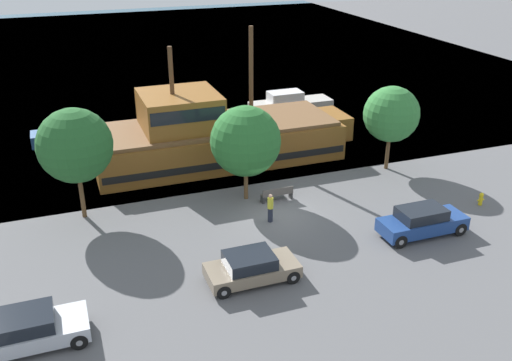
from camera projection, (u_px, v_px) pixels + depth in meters
The scene contains 14 objects.
ground_plane at pixel (274, 213), 31.63m from camera, with size 160.00×160.00×0.00m, color #5B5B5E.
water_surface at pixel (140, 54), 69.20m from camera, with size 80.00×80.00×0.00m, color #33566B.
pirate_ship at pixel (213, 136), 37.99m from camera, with size 17.54×5.99×8.76m.
moored_boat_dockside at pixel (70, 133), 41.63m from camera, with size 5.55×1.82×1.78m.
moored_boat_outer at pixel (289, 103), 48.61m from camera, with size 7.09×2.15×1.65m.
parked_car_curb_front at pixel (422, 221), 29.19m from camera, with size 4.57×1.78×1.53m.
parked_car_curb_mid at pixel (26, 330), 21.54m from camera, with size 4.49×2.01×1.41m.
parked_car_curb_rear at pixel (251, 267), 25.48m from camera, with size 4.14×1.97×1.35m.
fire_hydrant at pixel (481, 198), 32.40m from camera, with size 0.42×0.25×0.76m.
bench_promenade_east at pixel (277, 194), 32.86m from camera, with size 1.89×0.45×0.85m.
pedestrian_walking_near at pixel (270, 208), 30.45m from camera, with size 0.32×0.32×1.63m.
tree_row_east at pixel (75, 146), 29.57m from camera, with size 3.94×3.94×6.14m.
tree_row_mideast at pixel (246, 141), 31.87m from camera, with size 4.00×4.00×5.57m.
tree_row_midwest at pixel (391, 114), 35.85m from camera, with size 3.53×3.53×5.48m.
Camera 1 is at (-10.59, -25.95, 14.81)m, focal length 40.00 mm.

